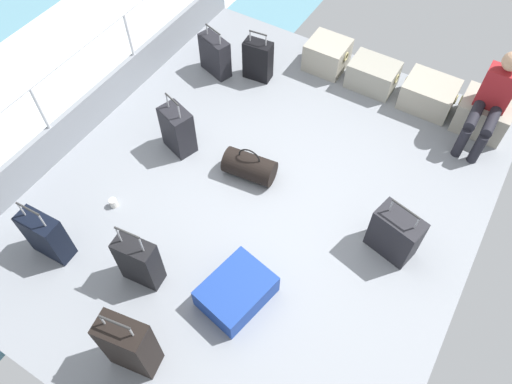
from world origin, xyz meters
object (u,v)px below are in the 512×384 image
object	(u,v)px
suitcase_0	(236,291)
suitcase_4	(258,60)
cargo_crate_0	(327,55)
paper_cup	(113,203)
suitcase_1	(178,130)
suitcase_5	(129,345)
cargo_crate_2	(429,94)
passenger_seated	(492,100)
suitcase_3	(46,236)
suitcase_6	(139,262)
cargo_crate_1	(373,75)
duffel_bag	(249,166)
suitcase_7	(215,55)
suitcase_2	(395,234)
cargo_crate_3	(484,114)

from	to	relation	value
suitcase_0	suitcase_4	size ratio (longest dim) A/B	1.08
cargo_crate_0	paper_cup	bearing A→B (deg)	-106.33
suitcase_1	suitcase_5	world-z (taller)	suitcase_5
suitcase_4	suitcase_5	bearing A→B (deg)	-74.98
cargo_crate_0	suitcase_1	distance (m)	2.25
cargo_crate_2	paper_cup	world-z (taller)	cargo_crate_2
passenger_seated	suitcase_3	bearing A→B (deg)	-130.42
passenger_seated	suitcase_0	world-z (taller)	passenger_seated
suitcase_6	cargo_crate_1	bearing A→B (deg)	77.67
suitcase_3	paper_cup	size ratio (longest dim) A/B	7.41
suitcase_5	cargo_crate_1	bearing A→B (deg)	85.38
cargo_crate_2	passenger_seated	distance (m)	0.79
suitcase_6	suitcase_5	bearing A→B (deg)	-55.78
cargo_crate_0	suitcase_4	distance (m)	0.91
cargo_crate_1	paper_cup	bearing A→B (deg)	-116.82
passenger_seated	paper_cup	bearing A→B (deg)	-135.22
suitcase_1	duffel_bag	xyz separation A→B (m)	(0.89, 0.06, -0.13)
passenger_seated	suitcase_7	xyz separation A→B (m)	(-3.19, -0.60, -0.32)
cargo_crate_1	suitcase_7	world-z (taller)	suitcase_7
cargo_crate_2	suitcase_1	distance (m)	3.01
suitcase_6	suitcase_7	world-z (taller)	suitcase_6
suitcase_4	suitcase_5	world-z (taller)	suitcase_5
suitcase_3	suitcase_4	distance (m)	3.22
cargo_crate_0	suitcase_2	bearing A→B (deg)	-50.44
suitcase_7	duffel_bag	size ratio (longest dim) A/B	1.11
cargo_crate_1	suitcase_2	xyz separation A→B (m)	(1.09, -2.07, 0.09)
passenger_seated	paper_cup	size ratio (longest dim) A/B	10.92
cargo_crate_2	suitcase_2	bearing A→B (deg)	-79.81
suitcase_2	duffel_bag	world-z (taller)	suitcase_2
paper_cup	suitcase_6	bearing A→B (deg)	-30.99
suitcase_3	paper_cup	distance (m)	0.75
suitcase_7	suitcase_4	bearing A→B (deg)	20.78
suitcase_2	cargo_crate_1	bearing A→B (deg)	117.75
cargo_crate_2	passenger_seated	world-z (taller)	passenger_seated
cargo_crate_2	suitcase_0	size ratio (longest dim) A/B	0.88
cargo_crate_3	suitcase_7	size ratio (longest dim) A/B	0.94
cargo_crate_2	suitcase_2	xyz separation A→B (m)	(0.38, -2.09, 0.09)
cargo_crate_0	suitcase_4	world-z (taller)	suitcase_4
suitcase_7	duffel_bag	xyz separation A→B (m)	(1.26, -1.23, -0.11)
cargo_crate_3	suitcase_0	distance (m)	3.53
suitcase_2	suitcase_7	world-z (taller)	suitcase_2
suitcase_1	suitcase_2	xyz separation A→B (m)	(2.54, -0.00, -0.01)
suitcase_2	suitcase_6	xyz separation A→B (m)	(-1.87, -1.49, 0.03)
passenger_seated	suitcase_6	distance (m)	4.01
cargo_crate_0	suitcase_7	size ratio (longest dim) A/B	0.82
suitcase_2	suitcase_4	world-z (taller)	suitcase_2
cargo_crate_2	suitcase_7	size ratio (longest dim) A/B	0.98
cargo_crate_1	suitcase_2	bearing A→B (deg)	-62.25
suitcase_0	suitcase_1	size ratio (longest dim) A/B	0.97
suitcase_5	suitcase_4	bearing A→B (deg)	105.02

